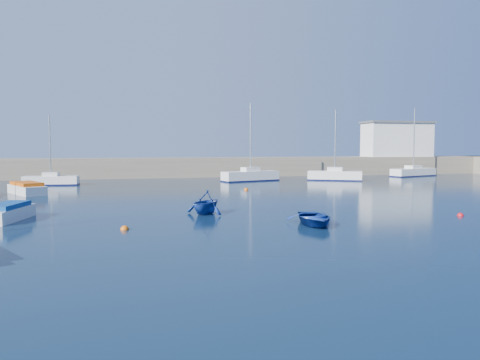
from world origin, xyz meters
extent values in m
plane|color=#0C1F36|center=(0.00, 0.00, 0.00)|extent=(220.00, 220.00, 0.00)
cube|color=#706655|center=(0.00, 46.00, 1.30)|extent=(96.00, 4.50, 2.60)
cube|color=silver|center=(30.00, 46.00, 5.10)|extent=(10.00, 4.00, 5.00)
cube|color=silver|center=(-17.61, 35.70, 0.50)|extent=(5.78, 2.08, 1.00)
cylinder|color=#B7BABC|center=(-17.61, 35.70, 4.26)|extent=(0.15, 0.15, 6.51)
cube|color=silver|center=(4.87, 36.70, 0.60)|extent=(7.36, 4.03, 1.19)
cylinder|color=#B7BABC|center=(4.87, 36.70, 5.27)|extent=(0.17, 0.17, 8.16)
cube|color=silver|center=(15.21, 35.36, 0.58)|extent=(6.60, 4.55, 1.16)
cylinder|color=#B7BABC|center=(15.21, 35.36, 4.89)|extent=(0.17, 0.17, 7.45)
cube|color=silver|center=(29.18, 40.27, 0.54)|extent=(7.51, 4.22, 1.08)
cylinder|color=#B7BABC|center=(29.18, 40.27, 5.25)|extent=(0.15, 0.15, 8.33)
cube|color=silver|center=(-15.93, 11.07, 0.37)|extent=(2.32, 4.31, 0.73)
cube|color=navy|center=(-15.93, 11.07, 0.87)|extent=(2.02, 3.30, 0.27)
cube|color=silver|center=(-18.14, 26.54, 0.39)|extent=(4.11, 5.43, 0.78)
cube|color=#C7500B|center=(-18.14, 26.54, 0.93)|extent=(3.40, 4.25, 0.29)
imported|color=navy|center=(0.72, 5.80, 0.37)|extent=(2.95, 3.85, 0.74)
imported|color=navy|center=(-4.44, 11.00, 0.75)|extent=(3.74, 3.77, 1.51)
sphere|color=#D1580B|center=(-9.31, 6.56, 0.00)|extent=(0.44, 0.44, 0.44)
sphere|color=#B60D14|center=(10.71, 6.85, 0.00)|extent=(0.39, 0.39, 0.39)
sphere|color=#D1580B|center=(1.71, 25.75, 0.00)|extent=(0.45, 0.45, 0.45)
camera|label=1|loc=(-8.76, -17.91, 4.34)|focal=35.00mm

